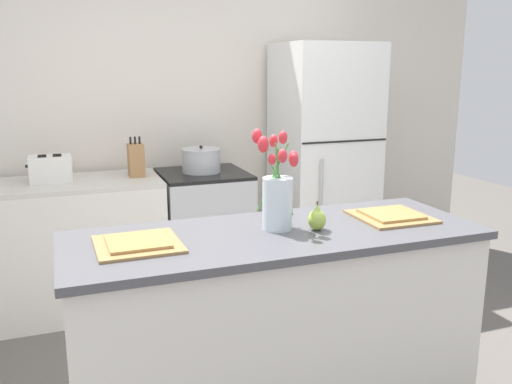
{
  "coord_description": "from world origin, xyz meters",
  "views": [
    {
      "loc": [
        -0.86,
        -2.06,
        1.62
      ],
      "look_at": [
        0.0,
        0.25,
        1.06
      ],
      "focal_mm": 38.0,
      "sensor_mm": 36.0,
      "label": 1
    }
  ],
  "objects_px": {
    "refrigerator": "(323,164)",
    "cooking_pot": "(201,160)",
    "stove_range": "(205,233)",
    "plate_setting_left": "(138,243)",
    "toaster": "(51,169)",
    "plate_setting_right": "(391,216)",
    "pear_figurine": "(317,219)",
    "knife_block": "(136,160)",
    "flower_vase": "(277,194)"
  },
  "relations": [
    {
      "from": "stove_range",
      "to": "plate_setting_left",
      "type": "xyz_separation_m",
      "value": [
        -0.69,
        -1.59,
        0.5
      ]
    },
    {
      "from": "refrigerator",
      "to": "plate_setting_right",
      "type": "relative_size",
      "value": 5.4
    },
    {
      "from": "flower_vase",
      "to": "plate_setting_right",
      "type": "distance_m",
      "value": 0.59
    },
    {
      "from": "pear_figurine",
      "to": "plate_setting_right",
      "type": "relative_size",
      "value": 0.39
    },
    {
      "from": "flower_vase",
      "to": "cooking_pot",
      "type": "xyz_separation_m",
      "value": [
        0.07,
        1.58,
        -0.11
      ]
    },
    {
      "from": "plate_setting_right",
      "to": "knife_block",
      "type": "xyz_separation_m",
      "value": [
        -0.95,
        1.61,
        0.07
      ]
    },
    {
      "from": "cooking_pot",
      "to": "knife_block",
      "type": "bearing_deg",
      "value": 178.56
    },
    {
      "from": "pear_figurine",
      "to": "cooking_pot",
      "type": "bearing_deg",
      "value": 92.83
    },
    {
      "from": "stove_range",
      "to": "plate_setting_right",
      "type": "relative_size",
      "value": 2.7
    },
    {
      "from": "flower_vase",
      "to": "plate_setting_left",
      "type": "xyz_separation_m",
      "value": [
        -0.6,
        -0.02,
        -0.15
      ]
    },
    {
      "from": "stove_range",
      "to": "knife_block",
      "type": "xyz_separation_m",
      "value": [
        -0.46,
        0.02,
        0.56
      ]
    },
    {
      "from": "flower_vase",
      "to": "knife_block",
      "type": "distance_m",
      "value": 1.63
    },
    {
      "from": "refrigerator",
      "to": "flower_vase",
      "type": "height_order",
      "value": "refrigerator"
    },
    {
      "from": "cooking_pot",
      "to": "knife_block",
      "type": "xyz_separation_m",
      "value": [
        -0.45,
        0.01,
        0.03
      ]
    },
    {
      "from": "refrigerator",
      "to": "plate_setting_right",
      "type": "bearing_deg",
      "value": -106.25
    },
    {
      "from": "refrigerator",
      "to": "pear_figurine",
      "type": "xyz_separation_m",
      "value": [
        -0.88,
        -1.64,
        0.09
      ]
    },
    {
      "from": "plate_setting_left",
      "to": "plate_setting_right",
      "type": "relative_size",
      "value": 1.0
    },
    {
      "from": "stove_range",
      "to": "plate_setting_left",
      "type": "bearing_deg",
      "value": -113.41
    },
    {
      "from": "plate_setting_left",
      "to": "knife_block",
      "type": "bearing_deg",
      "value": 82.01
    },
    {
      "from": "flower_vase",
      "to": "toaster",
      "type": "distance_m",
      "value": 1.84
    },
    {
      "from": "pear_figurine",
      "to": "cooking_pot",
      "type": "distance_m",
      "value": 1.65
    },
    {
      "from": "flower_vase",
      "to": "knife_block",
      "type": "relative_size",
      "value": 1.61
    },
    {
      "from": "refrigerator",
      "to": "plate_setting_left",
      "type": "relative_size",
      "value": 5.4
    },
    {
      "from": "knife_block",
      "to": "plate_setting_right",
      "type": "bearing_deg",
      "value": -59.49
    },
    {
      "from": "stove_range",
      "to": "refrigerator",
      "type": "distance_m",
      "value": 1.05
    },
    {
      "from": "flower_vase",
      "to": "pear_figurine",
      "type": "bearing_deg",
      "value": -26.07
    },
    {
      "from": "toaster",
      "to": "knife_block",
      "type": "relative_size",
      "value": 1.04
    },
    {
      "from": "refrigerator",
      "to": "cooking_pot",
      "type": "distance_m",
      "value": 0.96
    },
    {
      "from": "flower_vase",
      "to": "toaster",
      "type": "height_order",
      "value": "flower_vase"
    },
    {
      "from": "plate_setting_right",
      "to": "cooking_pot",
      "type": "height_order",
      "value": "cooking_pot"
    },
    {
      "from": "flower_vase",
      "to": "pear_figurine",
      "type": "height_order",
      "value": "flower_vase"
    },
    {
      "from": "knife_block",
      "to": "cooking_pot",
      "type": "bearing_deg",
      "value": -1.44
    },
    {
      "from": "cooking_pot",
      "to": "knife_block",
      "type": "height_order",
      "value": "knife_block"
    },
    {
      "from": "flower_vase",
      "to": "cooking_pot",
      "type": "relative_size",
      "value": 1.57
    },
    {
      "from": "pear_figurine",
      "to": "cooking_pot",
      "type": "relative_size",
      "value": 0.47
    },
    {
      "from": "refrigerator",
      "to": "toaster",
      "type": "distance_m",
      "value": 1.96
    },
    {
      "from": "pear_figurine",
      "to": "plate_setting_right",
      "type": "bearing_deg",
      "value": 7.39
    },
    {
      "from": "refrigerator",
      "to": "knife_block",
      "type": "height_order",
      "value": "refrigerator"
    },
    {
      "from": "stove_range",
      "to": "knife_block",
      "type": "distance_m",
      "value": 0.73
    },
    {
      "from": "stove_range",
      "to": "toaster",
      "type": "relative_size",
      "value": 3.21
    },
    {
      "from": "plate_setting_right",
      "to": "pear_figurine",
      "type": "bearing_deg",
      "value": -172.61
    },
    {
      "from": "refrigerator",
      "to": "pear_figurine",
      "type": "height_order",
      "value": "refrigerator"
    },
    {
      "from": "stove_range",
      "to": "cooking_pot",
      "type": "relative_size",
      "value": 3.25
    },
    {
      "from": "pear_figurine",
      "to": "plate_setting_left",
      "type": "relative_size",
      "value": 0.39
    },
    {
      "from": "flower_vase",
      "to": "pear_figurine",
      "type": "distance_m",
      "value": 0.2
    },
    {
      "from": "flower_vase",
      "to": "knife_block",
      "type": "height_order",
      "value": "flower_vase"
    },
    {
      "from": "knife_block",
      "to": "refrigerator",
      "type": "bearing_deg",
      "value": -0.88
    },
    {
      "from": "cooking_pot",
      "to": "knife_block",
      "type": "relative_size",
      "value": 1.02
    },
    {
      "from": "toaster",
      "to": "cooking_pot",
      "type": "relative_size",
      "value": 1.01
    },
    {
      "from": "refrigerator",
      "to": "plate_setting_right",
      "type": "xyz_separation_m",
      "value": [
        -0.46,
        -1.59,
        0.05
      ]
    }
  ]
}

